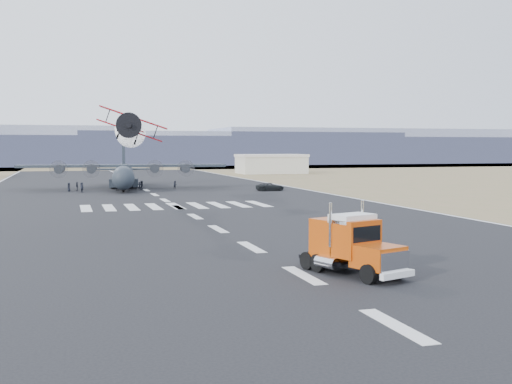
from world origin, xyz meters
name	(u,v)px	position (x,y,z in m)	size (l,w,h in m)	color
ground	(303,275)	(0.00, 0.00, 0.00)	(500.00, 500.00, 0.00)	black
scrub_far	(104,167)	(0.00, 230.00, 0.00)	(500.00, 80.00, 0.00)	olive
runway_markings	(165,200)	(0.00, 60.00, 0.01)	(60.00, 260.00, 0.01)	silver
ridge_seg_d	(100,151)	(0.00, 260.00, 6.50)	(150.00, 50.00, 13.00)	gray
ridge_seg_e	(239,148)	(65.00, 260.00, 7.50)	(150.00, 50.00, 15.00)	gray
ridge_seg_f	(362,146)	(130.00, 260.00, 8.50)	(150.00, 50.00, 17.00)	gray
ridge_seg_g	(473,150)	(195.00, 260.00, 6.50)	(150.00, 50.00, 13.00)	gray
hangar_right	(271,164)	(46.00, 150.00, 3.01)	(20.50, 12.50, 5.90)	#B7B4A3
semi_truck	(351,245)	(3.08, -0.49, 1.91)	(5.12, 8.80, 3.89)	black
aerobatic_biplane	(131,126)	(-8.06, 27.19, 10.20)	(6.65, 6.24, 3.71)	#A50B1F
smoke_trail	(131,130)	(-5.85, 51.49, 10.40)	(4.99, 29.23, 4.35)	white
transport_aircraft	(124,173)	(-3.56, 91.34, 2.97)	(39.99, 32.88, 11.54)	black
support_vehicle	(270,187)	(22.06, 76.01, 0.73)	(2.42, 5.24, 1.46)	black
crew_a	(82,187)	(-11.79, 80.86, 0.90)	(0.66, 0.54, 1.81)	black
crew_b	(117,186)	(-5.34, 84.76, 0.85)	(0.83, 0.51, 1.71)	black
crew_c	(82,187)	(-11.80, 83.50, 0.80)	(1.03, 0.48, 1.60)	black
crew_d	(77,186)	(-12.58, 86.42, 0.81)	(0.95, 0.48, 1.61)	black
crew_e	(69,187)	(-14.04, 84.34, 0.81)	(0.79, 0.49, 1.63)	black
crew_f	(142,185)	(-0.73, 85.15, 0.88)	(1.64, 0.53, 1.77)	black
crew_g	(140,186)	(-1.36, 82.90, 0.84)	(0.61, 0.50, 1.67)	black
crew_h	(175,185)	(5.78, 85.69, 0.80)	(0.77, 0.48, 1.59)	black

